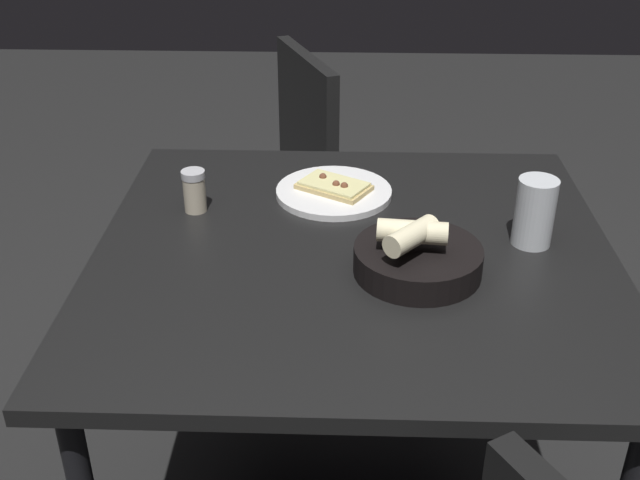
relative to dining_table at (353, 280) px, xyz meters
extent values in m
cube|color=black|center=(0.00, 0.00, 0.06)|extent=(0.97, 0.92, 0.03)
cylinder|color=black|center=(-0.42, -0.40, -0.32)|extent=(0.04, 0.04, 0.73)
cylinder|color=black|center=(0.42, -0.40, -0.32)|extent=(0.04, 0.04, 0.73)
cylinder|color=white|center=(0.04, -0.22, 0.08)|extent=(0.24, 0.24, 0.01)
cube|color=tan|center=(0.04, -0.22, 0.09)|extent=(0.17, 0.15, 0.01)
cube|color=beige|center=(0.04, -0.22, 0.10)|extent=(0.16, 0.14, 0.01)
sphere|color=brown|center=(0.02, -0.20, 0.10)|extent=(0.02, 0.02, 0.02)
sphere|color=brown|center=(0.04, -0.21, 0.10)|extent=(0.02, 0.02, 0.02)
sphere|color=brown|center=(0.07, -0.25, 0.10)|extent=(0.02, 0.02, 0.02)
cylinder|color=black|center=(-0.11, 0.08, 0.10)|extent=(0.23, 0.23, 0.05)
cylinder|color=beige|center=(-0.10, 0.09, 0.16)|extent=(0.12, 0.05, 0.04)
cylinder|color=beige|center=(-0.09, 0.11, 0.16)|extent=(0.10, 0.11, 0.04)
cylinder|color=red|center=(-0.06, 0.07, 0.09)|extent=(0.06, 0.06, 0.03)
cylinder|color=silver|center=(-0.33, -0.03, 0.14)|extent=(0.07, 0.07, 0.13)
cylinder|color=orange|center=(-0.33, -0.03, 0.10)|extent=(0.07, 0.07, 0.05)
cylinder|color=#BFB299|center=(0.32, -0.14, 0.11)|extent=(0.05, 0.05, 0.07)
cylinder|color=maroon|center=(0.32, -0.14, 0.09)|extent=(0.04, 0.04, 0.04)
cylinder|color=#B7B7BC|center=(0.32, -0.14, 0.15)|extent=(0.05, 0.05, 0.01)
cube|color=#2C2C2C|center=(0.32, -0.77, -0.25)|extent=(0.57, 0.57, 0.04)
cube|color=black|center=(0.13, -0.85, -0.02)|extent=(0.19, 0.40, 0.42)
cylinder|color=black|center=(0.56, -0.88, -0.48)|extent=(0.03, 0.03, 0.42)
cylinder|color=black|center=(0.42, -0.53, -0.48)|extent=(0.03, 0.03, 0.42)
cylinder|color=black|center=(0.21, -1.02, -0.48)|extent=(0.03, 0.03, 0.42)
cylinder|color=black|center=(0.07, -0.67, -0.48)|extent=(0.03, 0.03, 0.42)
camera|label=1|loc=(0.02, 1.26, 0.79)|focal=43.61mm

